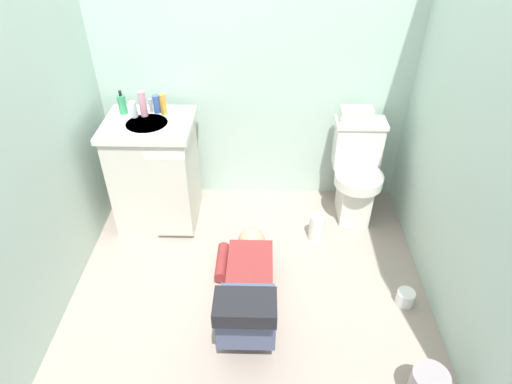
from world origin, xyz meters
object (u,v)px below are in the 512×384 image
(tissue_box, at_px, (356,114))
(toilet_paper_roll, at_px, (405,298))
(toilet, at_px, (356,173))
(soap_dispenser, at_px, (122,104))
(bottle_amber, at_px, (163,104))
(vanity_cabinet, at_px, (156,172))
(bottle_blue, at_px, (157,104))
(bottle_clear, at_px, (133,109))
(faucet, at_px, (151,106))
(person_plumber, at_px, (247,290))
(paper_towel_roll, at_px, (317,227))
(bottle_pink, at_px, (143,104))

(tissue_box, bearing_deg, toilet_paper_roll, -76.03)
(toilet, relative_size, soap_dispenser, 4.52)
(bottle_amber, bearing_deg, vanity_cabinet, -126.14)
(bottle_blue, xyz_separation_m, bottle_amber, (0.05, -0.03, 0.01))
(vanity_cabinet, xyz_separation_m, bottle_clear, (-0.11, 0.08, 0.46))
(faucet, height_order, tissue_box, faucet)
(person_plumber, height_order, soap_dispenser, soap_dispenser)
(paper_towel_roll, relative_size, toilet_paper_roll, 1.90)
(tissue_box, relative_size, bottle_amber, 1.51)
(bottle_clear, xyz_separation_m, bottle_blue, (0.15, 0.07, 0.01))
(vanity_cabinet, bearing_deg, person_plumber, -51.58)
(faucet, height_order, bottle_amber, bottle_amber)
(tissue_box, height_order, toilet_paper_roll, tissue_box)
(faucet, bearing_deg, soap_dispenser, -173.99)
(vanity_cabinet, bearing_deg, toilet_paper_roll, -25.74)
(toilet, height_order, bottle_clear, bottle_clear)
(faucet, relative_size, bottle_clear, 0.91)
(bottle_blue, xyz_separation_m, toilet_paper_roll, (1.63, -0.95, -0.83))
(person_plumber, xyz_separation_m, bottle_clear, (-0.80, 0.96, 0.70))
(bottle_pink, xyz_separation_m, paper_towel_roll, (1.21, -0.31, -0.80))
(soap_dispenser, bearing_deg, bottle_clear, -29.31)
(person_plumber, distance_m, tissue_box, 1.43)
(tissue_box, bearing_deg, faucet, -178.31)
(vanity_cabinet, height_order, bottle_blue, bottle_blue)
(faucet, xyz_separation_m, paper_towel_roll, (1.17, -0.37, -0.77))
(toilet, height_order, bottle_blue, bottle_blue)
(vanity_cabinet, relative_size, paper_towel_roll, 3.93)
(person_plumber, height_order, bottle_pink, bottle_pink)
(toilet, xyz_separation_m, soap_dispenser, (-1.66, 0.03, 0.52))
(bottle_clear, xyz_separation_m, paper_towel_roll, (1.28, -0.30, -0.77))
(soap_dispenser, relative_size, paper_towel_roll, 0.80)
(vanity_cabinet, xyz_separation_m, paper_towel_roll, (1.17, -0.22, -0.31))
(bottle_clear, bearing_deg, toilet_paper_roll, -26.42)
(toilet, height_order, bottle_amber, bottle_amber)
(vanity_cabinet, distance_m, bottle_clear, 0.48)
(bottle_amber, relative_size, paper_towel_roll, 0.70)
(toilet, height_order, vanity_cabinet, vanity_cabinet)
(vanity_cabinet, height_order, toilet_paper_roll, vanity_cabinet)
(faucet, bearing_deg, bottle_clear, -146.73)
(toilet, relative_size, faucet, 7.50)
(toilet, bearing_deg, tissue_box, 116.43)
(bottle_pink, relative_size, bottle_blue, 1.39)
(vanity_cabinet, relative_size, faucet, 8.20)
(faucet, bearing_deg, bottle_amber, -13.97)
(toilet, height_order, faucet, faucet)
(bottle_amber, bearing_deg, toilet_paper_roll, -30.42)
(person_plumber, height_order, bottle_amber, bottle_amber)
(bottle_blue, bearing_deg, toilet_paper_roll, -30.33)
(tissue_box, relative_size, bottle_blue, 1.74)
(paper_towel_roll, height_order, toilet_paper_roll, paper_towel_roll)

